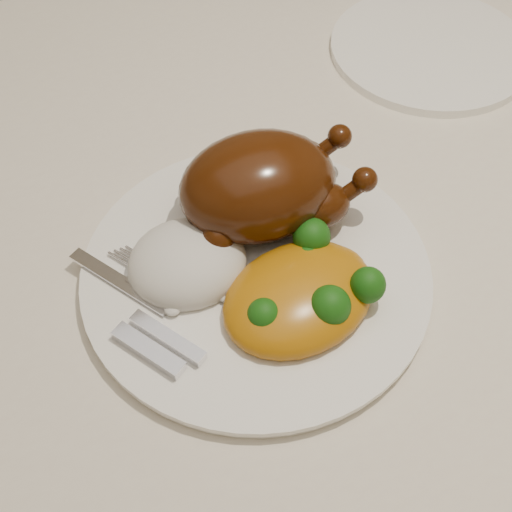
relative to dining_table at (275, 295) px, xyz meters
name	(u,v)px	position (x,y,z in m)	size (l,w,h in m)	color
floor	(267,504)	(0.00, 0.00, -0.67)	(4.00, 4.00, 0.00)	#52351C
dining_table	(275,295)	(0.00, 0.00, 0.00)	(1.60, 0.90, 0.76)	brown
tablecloth	(276,253)	(0.00, 0.00, 0.07)	(1.73, 1.03, 0.18)	silver
dinner_plate	(256,274)	(-0.04, -0.04, 0.11)	(0.31, 0.31, 0.01)	white
side_plate	(430,49)	(0.29, 0.18, 0.11)	(0.24, 0.24, 0.01)	white
roast_chicken	(263,185)	(-0.01, 0.01, 0.16)	(0.18, 0.13, 0.09)	#431A07
rice_mound	(187,263)	(-0.10, -0.02, 0.13)	(0.12, 0.11, 0.06)	white
mac_and_cheese	(305,292)	(-0.02, -0.09, 0.13)	(0.16, 0.14, 0.06)	#B3700B
cutlery	(148,322)	(-0.15, -0.06, 0.12)	(0.08, 0.16, 0.01)	silver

